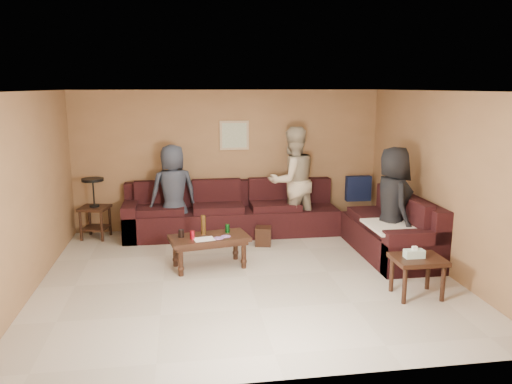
# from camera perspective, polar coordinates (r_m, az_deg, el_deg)

# --- Properties ---
(room) EXTENTS (5.60, 5.50, 2.50)m
(room) POSITION_cam_1_polar(r_m,az_deg,el_deg) (6.52, -1.07, 4.09)
(room) COLOR beige
(room) RESTS_ON ground
(sectional_sofa) EXTENTS (4.65, 2.90, 0.97)m
(sectional_sofa) POSITION_cam_1_polar(r_m,az_deg,el_deg) (8.40, 3.14, -3.45)
(sectional_sofa) COLOR black
(sectional_sofa) RESTS_ON ground
(coffee_table) EXTENTS (1.20, 0.75, 0.74)m
(coffee_table) POSITION_cam_1_polar(r_m,az_deg,el_deg) (7.19, -5.41, -5.58)
(coffee_table) COLOR #331A11
(coffee_table) RESTS_ON ground
(end_table_left) EXTENTS (0.55, 0.55, 1.04)m
(end_table_left) POSITION_cam_1_polar(r_m,az_deg,el_deg) (8.92, -17.97, -1.65)
(end_table_left) COLOR #331A11
(end_table_left) RESTS_ON ground
(side_table_right) EXTENTS (0.61, 0.50, 0.65)m
(side_table_right) POSITION_cam_1_polar(r_m,az_deg,el_deg) (6.49, 17.96, -7.73)
(side_table_right) COLOR #331A11
(side_table_right) RESTS_ON ground
(waste_bin) EXTENTS (0.30, 0.30, 0.30)m
(waste_bin) POSITION_cam_1_polar(r_m,az_deg,el_deg) (8.21, 0.84, -5.06)
(waste_bin) COLOR #331A11
(waste_bin) RESTS_ON ground
(wall_art) EXTENTS (0.52, 0.04, 0.52)m
(wall_art) POSITION_cam_1_polar(r_m,az_deg,el_deg) (8.98, -2.50, 6.49)
(wall_art) COLOR tan
(wall_art) RESTS_ON ground
(person_left) EXTENTS (0.90, 0.70, 1.62)m
(person_left) POSITION_cam_1_polar(r_m,az_deg,el_deg) (8.53, -9.43, -0.00)
(person_left) COLOR #2C313E
(person_left) RESTS_ON ground
(person_middle) EXTENTS (1.09, 0.96, 1.89)m
(person_middle) POSITION_cam_1_polar(r_m,az_deg,el_deg) (8.69, 4.17, 1.24)
(person_middle) COLOR tan
(person_middle) RESTS_ON ground
(person_right) EXTENTS (0.54, 0.83, 1.70)m
(person_right) POSITION_cam_1_polar(r_m,az_deg,el_deg) (7.67, 15.32, -1.30)
(person_right) COLOR black
(person_right) RESTS_ON ground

